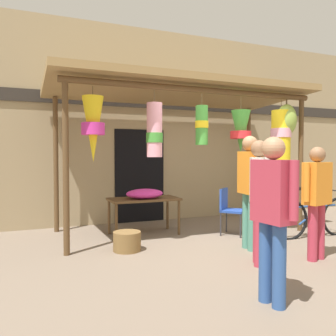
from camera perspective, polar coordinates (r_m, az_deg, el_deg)
name	(u,v)px	position (r m, az deg, el deg)	size (l,w,h in m)	color
ground_plane	(223,241)	(6.09, 8.99, -11.68)	(30.00, 30.00, 0.00)	#756656
shop_facade	(170,127)	(8.02, 0.29, 6.69)	(11.42, 0.29, 4.18)	#9E8966
market_stall_canopy	(189,104)	(6.55, 3.46, 10.28)	(4.83, 2.18, 2.77)	brown
display_table	(144,202)	(6.43, -3.96, -5.54)	(1.26, 0.65, 0.67)	brown
flower_heap_on_table	(146,194)	(6.33, -3.68, -4.18)	(0.68, 0.48, 0.18)	#D13399
folding_chair	(229,207)	(6.52, 9.92, -6.26)	(0.56, 0.56, 0.84)	#2347A8
wicker_basket_by_table	(127,241)	(5.45, -6.67, -11.75)	(0.42, 0.42, 0.29)	brown
parked_bicycle	(315,217)	(6.76, 22.73, -7.43)	(1.75, 0.44, 0.92)	black
vendor_in_orange	(317,194)	(5.25, 23.05, -3.89)	(0.58, 0.31, 1.56)	#B23347
customer_foreground	(259,192)	(4.78, 14.57, -3.72)	(0.40, 0.52, 1.65)	#B23347
shopper_by_bananas	(273,206)	(3.53, 16.67, -5.99)	(0.26, 0.59, 1.63)	#2D5193
passerby_at_right	(250,182)	(5.50, 13.12, -2.26)	(0.27, 0.59, 1.74)	#4C8E7A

